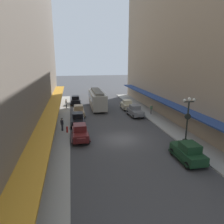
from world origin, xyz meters
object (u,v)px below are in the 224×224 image
Objects in this scene: parked_car_2 at (78,119)px; pedestrian_5 at (66,104)px; pedestrian_4 at (49,135)px; pedestrian_3 at (151,109)px; fire_hydrant at (67,129)px; pedestrian_0 at (62,124)px; streetcar at (97,99)px; parked_car_1 at (188,152)px; pedestrian_1 at (55,108)px; parked_car_4 at (76,100)px; lamp_post_with_clock at (187,119)px; parked_car_5 at (79,111)px; parked_car_0 at (80,132)px; pedestrian_2 at (54,115)px; parked_car_6 at (135,111)px; parked_car_3 at (127,104)px.

parked_car_2 is 2.58× the size of pedestrian_5.
pedestrian_4 is at bearing -95.49° from pedestrian_5.
pedestrian_4 is (-15.73, -9.21, 0.02)m from pedestrian_3.
fire_hydrant is 1.09m from pedestrian_0.
fire_hydrant is 13.69m from pedestrian_5.
streetcar is 14.23m from fire_hydrant.
pedestrian_1 is (-13.12, 20.24, 0.05)m from parked_car_1.
streetcar is 13.75m from pedestrian_0.
streetcar reaches higher than pedestrian_3.
streetcar is 8.09m from pedestrian_1.
lamp_post_with_clock is (11.21, -23.66, 2.04)m from parked_car_4.
parked_car_0 is at bearing -91.54° from parked_car_5.
lamp_post_with_clock is at bearing -48.50° from pedestrian_1.
lamp_post_with_clock is (1.78, 3.40, 2.04)m from parked_car_1.
pedestrian_2 is at bearing -88.90° from pedestrian_1.
parked_car_2 is 1.00× the size of parked_car_6.
parked_car_3 is at bearing -20.79° from streetcar.
parked_car_0 is at bearing 161.66° from lamp_post_with_clock.
parked_car_5 is 2.56× the size of pedestrian_2.
parked_car_1 is at bearing -100.16° from pedestrian_3.
pedestrian_3 is (15.99, -4.24, 0.00)m from pedestrian_1.
pedestrian_3 is (15.90, 0.52, -0.02)m from pedestrian_2.
parked_car_0 is 13.62m from pedestrian_1.
pedestrian_5 reaches higher than pedestrian_3.
parked_car_2 is 10.87m from pedestrian_5.
pedestrian_2 is 8.68m from pedestrian_4.
parked_car_5 is (-9.18, 17.42, 0.00)m from parked_car_1.
pedestrian_5 is (-11.18, 2.66, 0.07)m from parked_car_3.
fire_hydrant is at bearing -134.63° from parked_car_3.
pedestrian_3 is at bearing 35.76° from parked_car_0.
lamp_post_with_clock reaches higher than parked_car_4.
parked_car_5 is 12.13m from pedestrian_3.
lamp_post_with_clock reaches higher than parked_car_2.
pedestrian_0 is at bearing -108.88° from parked_car_5.
streetcar reaches higher than pedestrian_5.
pedestrian_1 is at bearing 160.80° from parked_car_6.
streetcar is (4.01, 15.53, 0.96)m from parked_car_0.
streetcar is 20.60m from lamp_post_with_clock.
pedestrian_0 and pedestrian_2 have the same top height.
parked_car_2 is at bearing -39.39° from pedestrian_2.
parked_car_6 is at bearing -174.05° from pedestrian_3.
parked_car_5 is 7.44m from pedestrian_0.
pedestrian_2 is at bearing 140.81° from lamp_post_with_clock.
lamp_post_with_clock is 15.16m from pedestrian_4.
pedestrian_2 is at bearing -102.66° from pedestrian_5.
parked_car_4 reaches higher than pedestrian_3.
parked_car_4 is 9.65m from parked_car_5.
parked_car_6 is at bearing 98.51° from lamp_post_with_clock.
pedestrian_5 is at bearing 58.80° from pedestrian_1.
parked_car_5 is 2.61× the size of pedestrian_3.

